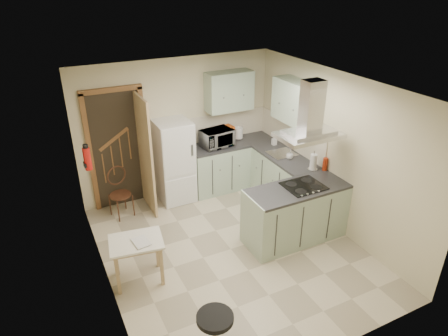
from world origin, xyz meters
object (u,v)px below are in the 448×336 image
peninsula (296,213)px  stool (215,334)px  extractor_hood (309,135)px  bentwood_chair (120,195)px  microwave (217,138)px  fridge (174,161)px  drop_leaf_table (138,260)px

peninsula → stool: peninsula is taller
peninsula → stool: size_ratio=2.87×
extractor_hood → stool: (-2.11, -1.35, -1.45)m
peninsula → extractor_hood: bearing=0.0°
bentwood_chair → microwave: (1.86, 0.11, 0.66)m
fridge → stool: fridge is taller
drop_leaf_table → bentwood_chair: bearing=93.1°
peninsula → drop_leaf_table: size_ratio=2.27×
fridge → peninsula: 2.35m
bentwood_chair → peninsula: bearing=-55.3°
bentwood_chair → microwave: size_ratio=1.41×
drop_leaf_table → microwave: size_ratio=1.21×
drop_leaf_table → microwave: microwave is taller
fridge → drop_leaf_table: 2.23m
microwave → extractor_hood: bearing=-83.3°
extractor_hood → drop_leaf_table: 2.90m
drop_leaf_table → stool: drop_leaf_table is taller
bentwood_chair → microwave: microwave is taller
extractor_hood → bentwood_chair: extractor_hood is taller
peninsula → bentwood_chair: (-2.26, 1.85, -0.05)m
drop_leaf_table → stool: size_ratio=1.27×
peninsula → extractor_hood: extractor_hood is taller
fridge → drop_leaf_table: bearing=-123.6°
extractor_hood → drop_leaf_table: bearing=176.5°
fridge → bentwood_chair: fridge is taller
stool → extractor_hood: bearing=32.6°
drop_leaf_table → microwave: bearing=50.5°
peninsula → fridge: bearing=121.7°
microwave → fridge: bearing=170.7°
extractor_hood → microwave: 2.12m
fridge → extractor_hood: size_ratio=1.67×
extractor_hood → bentwood_chair: 3.27m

